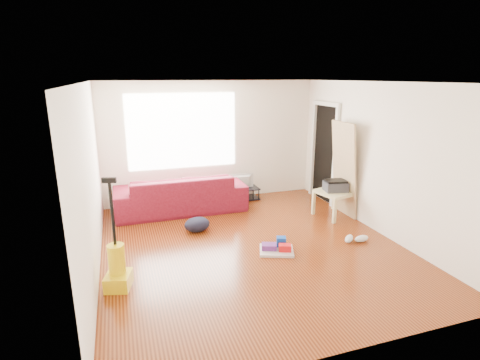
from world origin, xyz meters
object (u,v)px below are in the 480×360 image
object	(u,v)px
sofa	(181,210)
tv_stand	(242,193)
cleaning_tray	(277,248)
bucket	(230,210)
side_table	(335,195)
backpack	(197,231)
vacuum	(117,268)

from	to	relation	value
sofa	tv_stand	size ratio (longest dim) A/B	3.61
tv_stand	cleaning_tray	size ratio (longest dim) A/B	1.13
sofa	bucket	xyz separation A→B (m)	(0.93, -0.25, 0.00)
sofa	side_table	size ratio (longest dim) A/B	3.43
bucket	cleaning_tray	bearing A→B (deg)	-85.64
side_table	backpack	world-z (taller)	side_table
side_table	backpack	bearing A→B (deg)	178.14
bucket	side_table	bearing A→B (deg)	-27.60
side_table	cleaning_tray	distance (m)	1.99
sofa	tv_stand	bearing A→B (deg)	-168.88
tv_stand	vacuum	xyz separation A→B (m)	(-2.59, -2.80, 0.13)
tv_stand	sofa	bearing A→B (deg)	-169.63
tv_stand	backpack	world-z (taller)	tv_stand
cleaning_tray	vacuum	size ratio (longest dim) A/B	0.43
side_table	bucket	bearing A→B (deg)	152.40
tv_stand	backpack	distance (m)	1.89
cleaning_tray	backpack	xyz separation A→B (m)	(-0.99, 1.15, -0.06)
sofa	backpack	world-z (taller)	sofa
side_table	sofa	bearing A→B (deg)	156.42
backpack	side_table	bearing A→B (deg)	-12.12
cleaning_tray	backpack	bearing A→B (deg)	130.95
bucket	vacuum	size ratio (longest dim) A/B	0.20
cleaning_tray	vacuum	distance (m)	2.33
side_table	bucket	distance (m)	2.07
bucket	backpack	world-z (taller)	bucket
sofa	vacuum	size ratio (longest dim) A/B	1.77
bucket	tv_stand	bearing A→B (deg)	49.84
sofa	side_table	world-z (taller)	side_table
backpack	vacuum	world-z (taller)	vacuum
tv_stand	side_table	size ratio (longest dim) A/B	0.95
side_table	bucket	size ratio (longest dim) A/B	2.58
tv_stand	vacuum	world-z (taller)	vacuum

